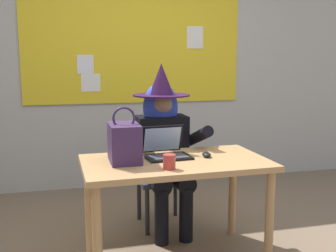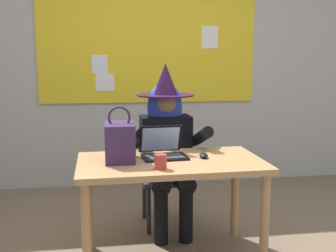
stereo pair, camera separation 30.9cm
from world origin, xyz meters
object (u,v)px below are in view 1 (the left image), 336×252
at_px(handbag, 124,142).
at_px(person_costumed, 163,138).
at_px(chair_at_desk, 160,167).
at_px(coffee_mug, 169,162).
at_px(laptop, 166,150).
at_px(desk_main, 175,174).
at_px(computer_mouse, 207,155).

bearing_deg(handbag, person_costumed, 53.68).
bearing_deg(person_costumed, handbag, -37.84).
height_order(chair_at_desk, coffee_mug, chair_at_desk).
distance_m(laptop, handbag, 0.33).
bearing_deg(laptop, desk_main, -77.25).
height_order(computer_mouse, handbag, handbag).
bearing_deg(laptop, coffee_mug, -105.30).
distance_m(person_costumed, laptop, 0.49).
relative_size(chair_at_desk, person_costumed, 0.64).
distance_m(desk_main, chair_at_desk, 0.73).
distance_m(desk_main, person_costumed, 0.61).
bearing_deg(person_costumed, chair_at_desk, -179.99).
height_order(computer_mouse, coffee_mug, coffee_mug).
distance_m(person_costumed, coffee_mug, 0.82).
relative_size(desk_main, chair_at_desk, 1.46).
bearing_deg(coffee_mug, computer_mouse, 36.29).
height_order(chair_at_desk, handbag, handbag).
bearing_deg(handbag, coffee_mug, -46.16).
xyz_separation_m(desk_main, laptop, (-0.04, 0.12, 0.15)).
relative_size(chair_at_desk, computer_mouse, 8.54).
height_order(desk_main, laptop, laptop).
relative_size(desk_main, person_costumed, 0.93).
bearing_deg(coffee_mug, chair_at_desk, 80.72).
relative_size(laptop, computer_mouse, 3.24).
distance_m(laptop, computer_mouse, 0.29).
bearing_deg(laptop, person_costumed, 73.62).
bearing_deg(person_costumed, computer_mouse, 16.69).
xyz_separation_m(person_costumed, laptop, (-0.10, -0.48, 0.01)).
bearing_deg(computer_mouse, coffee_mug, -137.25).
bearing_deg(chair_at_desk, person_costumed, 0.37).
relative_size(chair_at_desk, coffee_mug, 9.35).
bearing_deg(handbag, chair_at_desk, 59.17).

